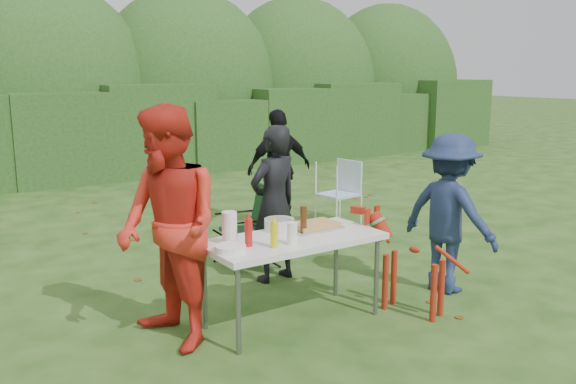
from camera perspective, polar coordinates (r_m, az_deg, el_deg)
ground at (r=5.34m, az=3.28°, el=-11.77°), size 80.00×80.00×0.00m
hedge_row at (r=12.33m, az=-19.79°, el=4.89°), size 22.00×1.40×1.70m
shrub_backdrop at (r=13.83m, az=-21.66°, el=8.51°), size 20.00×2.60×3.20m
folding_table at (r=5.05m, az=0.47°, el=-4.82°), size 1.50×0.70×0.74m
person_cook at (r=6.06m, az=-1.31°, el=-1.12°), size 0.63×0.46×1.57m
person_red_jacket at (r=4.66m, az=-11.09°, el=-3.33°), size 0.79×0.97×1.86m
person_black_puffy at (r=8.22m, az=-0.82°, el=2.23°), size 0.96×0.47×1.59m
child at (r=5.97m, az=14.86°, el=-1.96°), size 0.71×1.06×1.52m
dog at (r=5.43m, az=11.69°, el=-6.70°), size 0.64×0.98×0.87m
camping_chair at (r=6.59m, az=-3.94°, el=-3.23°), size 0.64×0.64×0.87m
lawn_chair at (r=8.48m, az=4.74°, el=0.02°), size 0.58×0.58×0.87m
food_tray at (r=5.29m, az=2.44°, el=-3.36°), size 0.45×0.30×0.02m
focaccia_bread at (r=5.29m, az=2.44°, el=-3.07°), size 0.40×0.26×0.04m
mustard_bottle at (r=4.72m, az=-1.30°, el=-4.04°), size 0.06×0.06×0.20m
ketchup_bottle at (r=4.76m, az=-3.71°, el=-3.81°), size 0.06×0.06×0.22m
beer_bottle at (r=5.09m, az=1.46°, el=-2.67°), size 0.06×0.06×0.24m
paper_towel_roll at (r=4.83m, az=-5.50°, el=-3.36°), size 0.12×0.12×0.26m
cup_stack at (r=4.80m, az=0.39°, el=-3.90°), size 0.08×0.08×0.18m
pasta_bowl at (r=5.24m, az=-0.82°, el=-3.05°), size 0.26×0.26×0.10m
plate_stack at (r=4.66m, az=-5.42°, el=-5.28°), size 0.24×0.24×0.05m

